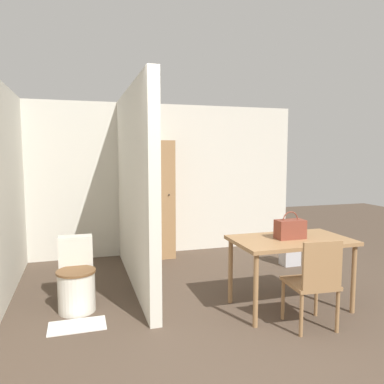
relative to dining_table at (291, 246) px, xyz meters
The scene contains 9 objects.
wall_back 2.94m from the dining_table, 109.65° to the left, with size 5.01×0.12×2.50m.
partition_wall 2.06m from the dining_table, 139.16° to the left, with size 0.12×2.72×2.50m.
dining_table is the anchor object (origin of this frame).
wooden_chair 0.56m from the dining_table, 96.31° to the right, with size 0.47×0.47×0.89m.
toilet 2.36m from the dining_table, 163.80° to the left, with size 0.41×0.56×0.76m.
handbag 0.19m from the dining_table, 143.37° to the left, with size 0.31×0.16×0.30m.
wooden_cabinet 2.62m from the dining_table, 111.58° to the left, with size 0.48×0.45×1.89m.
bath_mat 2.35m from the dining_table, behind, with size 0.55×0.31×0.01m.
space_heater 1.68m from the dining_table, 58.28° to the left, with size 0.26×0.21×0.49m.
Camera 1 is at (-1.21, -2.28, 1.70)m, focal length 35.00 mm.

